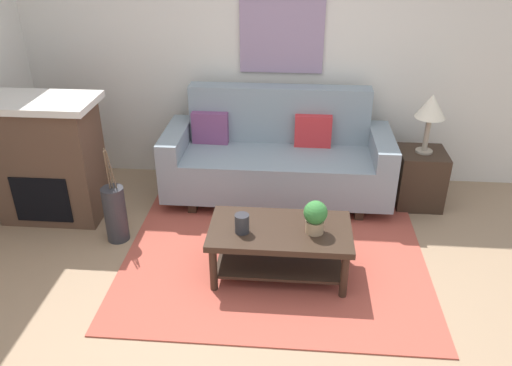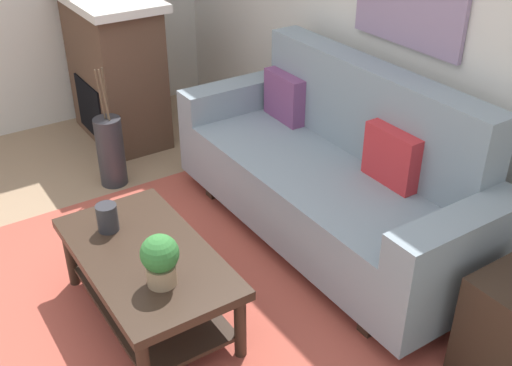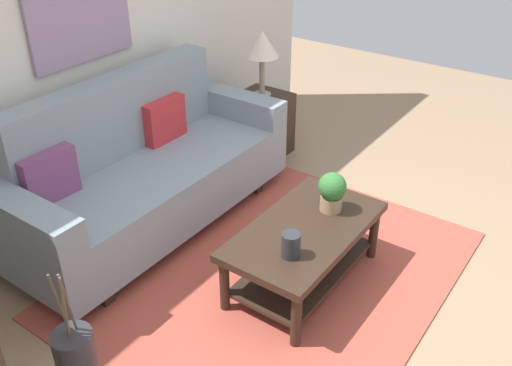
{
  "view_description": "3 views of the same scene",
  "coord_description": "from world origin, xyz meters",
  "px_view_note": "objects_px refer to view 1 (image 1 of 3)",
  "views": [
    {
      "loc": [
        0.13,
        -3.01,
        2.57
      ],
      "look_at": [
        -0.17,
        0.7,
        0.6
      ],
      "focal_mm": 35.73,
      "sensor_mm": 36.0,
      "label": 1
    },
    {
      "loc": [
        2.41,
        -0.6,
        2.29
      ],
      "look_at": [
        0.07,
        0.94,
        0.63
      ],
      "focal_mm": 43.18,
      "sensor_mm": 36.0,
      "label": 2
    },
    {
      "loc": [
        -2.41,
        -1.09,
        2.42
      ],
      "look_at": [
        0.24,
        0.8,
        0.48
      ],
      "focal_mm": 39.47,
      "sensor_mm": 36.0,
      "label": 3
    }
  ],
  "objects_px": {
    "couch": "(277,158)",
    "table_lamp": "(431,109)",
    "framed_painting": "(282,32)",
    "fireplace": "(48,159)",
    "throw_pillow_plum": "(210,128)",
    "potted_plant_tabletop": "(315,216)",
    "tabletop_vase": "(242,223)",
    "floor_vase": "(115,214)",
    "side_table": "(419,178)",
    "throw_pillow_crimson": "(313,131)",
    "coffee_table": "(280,241)"
  },
  "relations": [
    {
      "from": "potted_plant_tabletop",
      "to": "floor_vase",
      "type": "bearing_deg",
      "value": 166.64
    },
    {
      "from": "coffee_table",
      "to": "table_lamp",
      "type": "bearing_deg",
      "value": 43.35
    },
    {
      "from": "potted_plant_tabletop",
      "to": "floor_vase",
      "type": "xyz_separation_m",
      "value": [
        -1.71,
        0.41,
        -0.32
      ]
    },
    {
      "from": "throw_pillow_crimson",
      "to": "floor_vase",
      "type": "relative_size",
      "value": 0.7
    },
    {
      "from": "throw_pillow_crimson",
      "to": "side_table",
      "type": "xyz_separation_m",
      "value": [
        1.06,
        -0.16,
        -0.4
      ]
    },
    {
      "from": "side_table",
      "to": "framed_painting",
      "type": "bearing_deg",
      "value": 160.41
    },
    {
      "from": "couch",
      "to": "fireplace",
      "type": "height_order",
      "value": "fireplace"
    },
    {
      "from": "throw_pillow_plum",
      "to": "tabletop_vase",
      "type": "height_order",
      "value": "throw_pillow_plum"
    },
    {
      "from": "couch",
      "to": "throw_pillow_crimson",
      "type": "bearing_deg",
      "value": 20.27
    },
    {
      "from": "throw_pillow_plum",
      "to": "fireplace",
      "type": "bearing_deg",
      "value": -154.72
    },
    {
      "from": "couch",
      "to": "floor_vase",
      "type": "relative_size",
      "value": 4.29
    },
    {
      "from": "tabletop_vase",
      "to": "framed_painting",
      "type": "relative_size",
      "value": 0.18
    },
    {
      "from": "fireplace",
      "to": "floor_vase",
      "type": "relative_size",
      "value": 2.27
    },
    {
      "from": "side_table",
      "to": "table_lamp",
      "type": "xyz_separation_m",
      "value": [
        0.0,
        0.0,
        0.71
      ]
    },
    {
      "from": "tabletop_vase",
      "to": "side_table",
      "type": "xyz_separation_m",
      "value": [
        1.61,
        1.32,
        -0.23
      ]
    },
    {
      "from": "potted_plant_tabletop",
      "to": "table_lamp",
      "type": "bearing_deg",
      "value": 50.31
    },
    {
      "from": "throw_pillow_plum",
      "to": "side_table",
      "type": "distance_m",
      "value": 2.12
    },
    {
      "from": "tabletop_vase",
      "to": "fireplace",
      "type": "height_order",
      "value": "fireplace"
    },
    {
      "from": "potted_plant_tabletop",
      "to": "side_table",
      "type": "relative_size",
      "value": 0.47
    },
    {
      "from": "fireplace",
      "to": "couch",
      "type": "bearing_deg",
      "value": 14.41
    },
    {
      "from": "side_table",
      "to": "tabletop_vase",
      "type": "bearing_deg",
      "value": -140.58
    },
    {
      "from": "potted_plant_tabletop",
      "to": "fireplace",
      "type": "xyz_separation_m",
      "value": [
        -2.42,
        0.77,
        0.02
      ]
    },
    {
      "from": "table_lamp",
      "to": "framed_painting",
      "type": "bearing_deg",
      "value": 160.41
    },
    {
      "from": "table_lamp",
      "to": "couch",
      "type": "bearing_deg",
      "value": 178.76
    },
    {
      "from": "side_table",
      "to": "framed_painting",
      "type": "distance_m",
      "value": 1.96
    },
    {
      "from": "throw_pillow_crimson",
      "to": "tabletop_vase",
      "type": "height_order",
      "value": "throw_pillow_crimson"
    },
    {
      "from": "couch",
      "to": "throw_pillow_crimson",
      "type": "xyz_separation_m",
      "value": [
        0.34,
        0.13,
        0.25
      ]
    },
    {
      "from": "throw_pillow_plum",
      "to": "fireplace",
      "type": "xyz_separation_m",
      "value": [
        -1.4,
        -0.66,
        -0.09
      ]
    },
    {
      "from": "couch",
      "to": "side_table",
      "type": "bearing_deg",
      "value": -1.24
    },
    {
      "from": "floor_vase",
      "to": "throw_pillow_crimson",
      "type": "bearing_deg",
      "value": 30.94
    },
    {
      "from": "side_table",
      "to": "floor_vase",
      "type": "bearing_deg",
      "value": -162.56
    },
    {
      "from": "coffee_table",
      "to": "side_table",
      "type": "xyz_separation_m",
      "value": [
        1.32,
        1.24,
        -0.03
      ]
    },
    {
      "from": "couch",
      "to": "table_lamp",
      "type": "xyz_separation_m",
      "value": [
        1.4,
        -0.03,
        0.56
      ]
    },
    {
      "from": "throw_pillow_crimson",
      "to": "tabletop_vase",
      "type": "distance_m",
      "value": 1.58
    },
    {
      "from": "tabletop_vase",
      "to": "table_lamp",
      "type": "height_order",
      "value": "table_lamp"
    },
    {
      "from": "throw_pillow_plum",
      "to": "framed_painting",
      "type": "relative_size",
      "value": 0.44
    },
    {
      "from": "fireplace",
      "to": "floor_vase",
      "type": "height_order",
      "value": "fireplace"
    },
    {
      "from": "fireplace",
      "to": "framed_painting",
      "type": "relative_size",
      "value": 1.41
    },
    {
      "from": "throw_pillow_crimson",
      "to": "coffee_table",
      "type": "distance_m",
      "value": 1.47
    },
    {
      "from": "throw_pillow_crimson",
      "to": "table_lamp",
      "type": "xyz_separation_m",
      "value": [
        1.06,
        -0.16,
        0.31
      ]
    },
    {
      "from": "throw_pillow_crimson",
      "to": "floor_vase",
      "type": "height_order",
      "value": "throw_pillow_crimson"
    },
    {
      "from": "side_table",
      "to": "fireplace",
      "type": "bearing_deg",
      "value": -171.75
    },
    {
      "from": "floor_vase",
      "to": "side_table",
      "type": "bearing_deg",
      "value": 17.44
    },
    {
      "from": "coffee_table",
      "to": "throw_pillow_crimson",
      "type": "bearing_deg",
      "value": 79.41
    },
    {
      "from": "coffee_table",
      "to": "tabletop_vase",
      "type": "bearing_deg",
      "value": -165.32
    },
    {
      "from": "table_lamp",
      "to": "floor_vase",
      "type": "distance_m",
      "value": 2.99
    },
    {
      "from": "throw_pillow_plum",
      "to": "potted_plant_tabletop",
      "type": "height_order",
      "value": "throw_pillow_plum"
    },
    {
      "from": "coffee_table",
      "to": "fireplace",
      "type": "bearing_deg",
      "value": 161.08
    },
    {
      "from": "potted_plant_tabletop",
      "to": "side_table",
      "type": "distance_m",
      "value": 1.68
    },
    {
      "from": "tabletop_vase",
      "to": "floor_vase",
      "type": "distance_m",
      "value": 1.27
    }
  ]
}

